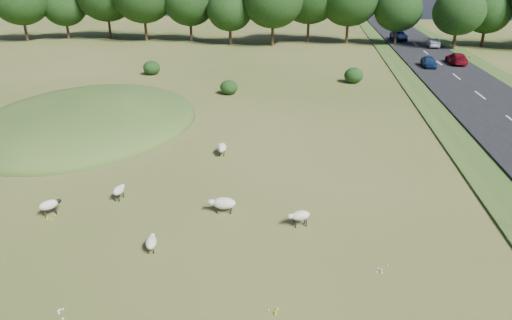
{
  "coord_description": "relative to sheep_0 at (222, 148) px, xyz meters",
  "views": [
    {
      "loc": [
        5.15,
        -19.2,
        10.69
      ],
      "look_at": [
        2.0,
        4.0,
        1.0
      ],
      "focal_mm": 32.0,
      "sensor_mm": 36.0,
      "label": 1
    }
  ],
  "objects": [
    {
      "name": "treeline",
      "position": [
        -0.48,
        48.46,
        6.1
      ],
      "size": [
        96.28,
        14.66,
        11.7
      ],
      "color": "black",
      "rests_on": "ground"
    },
    {
      "name": "shrubs",
      "position": [
        -1.4,
        20.45,
        0.29
      ],
      "size": [
        24.03,
        9.28,
        1.59
      ],
      "color": "black",
      "rests_on": "ground"
    },
    {
      "name": "sheep_5",
      "position": [
        -0.72,
        -10.83,
        -0.09
      ],
      "size": [
        0.63,
        1.07,
        0.59
      ],
      "rotation": [
        0.0,
        0.0,
        1.8
      ],
      "color": "beige",
      "rests_on": "ground"
    },
    {
      "name": "sheep_4",
      "position": [
        5.26,
        -8.09,
        0.07
      ],
      "size": [
        1.1,
        0.77,
        0.77
      ],
      "rotation": [
        0.0,
        0.0,
        3.54
      ],
      "color": "beige",
      "rests_on": "ground"
    },
    {
      "name": "sheep_1",
      "position": [
        -6.48,
        -8.65,
        0.07
      ],
      "size": [
        0.92,
        1.04,
        0.77
      ],
      "rotation": [
        0.0,
        0.0,
        0.9
      ],
      "color": "beige",
      "rests_on": "ground"
    },
    {
      "name": "sheep_0",
      "position": [
        0.0,
        0.0,
        0.0
      ],
      "size": [
        0.71,
        1.32,
        0.74
      ],
      "rotation": [
        0.0,
        0.0,
        4.87
      ],
      "color": "beige",
      "rests_on": "ground"
    },
    {
      "name": "car_4",
      "position": [
        18.68,
        53.52,
        0.5
      ],
      "size": [
        2.37,
        5.15,
        1.43
      ],
      "primitive_type": "imported",
      "color": "navy",
      "rests_on": "road"
    },
    {
      "name": "car_5",
      "position": [
        18.68,
        30.2,
        0.4
      ],
      "size": [
        1.44,
        3.58,
        1.22
      ],
      "primitive_type": "imported",
      "color": "navy",
      "rests_on": "road"
    },
    {
      "name": "ground",
      "position": [
        0.58,
        13.03,
        -0.47
      ],
      "size": [
        160.0,
        160.0,
        0.0
      ],
      "primitive_type": "plane",
      "color": "#42571B",
      "rests_on": "ground"
    },
    {
      "name": "sheep_3",
      "position": [
        1.59,
        -7.29,
        0.02
      ],
      "size": [
        1.36,
        0.67,
        0.77
      ],
      "rotation": [
        0.0,
        0.0,
        3.22
      ],
      "color": "beige",
      "rests_on": "ground"
    },
    {
      "name": "car_0",
      "position": [
        22.48,
        32.72,
        0.44
      ],
      "size": [
        1.84,
        4.52,
        1.31
      ],
      "primitive_type": "imported",
      "rotation": [
        0.0,
        0.0,
        3.14
      ],
      "color": "maroon",
      "rests_on": "road"
    },
    {
      "name": "mound",
      "position": [
        -11.42,
        5.03,
        -0.47
      ],
      "size": [
        16.0,
        20.0,
        4.0
      ],
      "primitive_type": "ellipsoid",
      "color": "#33561E",
      "rests_on": "ground"
    },
    {
      "name": "sheep_2",
      "position": [
        -3.9,
        -6.67,
        0.04
      ],
      "size": [
        0.48,
        1.01,
        0.73
      ],
      "rotation": [
        0.0,
        0.0,
        1.52
      ],
      "color": "beige",
      "rests_on": "ground"
    },
    {
      "name": "car_3",
      "position": [
        22.48,
        46.09,
        0.44
      ],
      "size": [
        1.38,
        3.95,
        1.3
      ],
      "primitive_type": "imported",
      "rotation": [
        0.0,
        0.0,
        3.14
      ],
      "color": "silver",
      "rests_on": "road"
    },
    {
      "name": "road",
      "position": [
        20.58,
        23.03,
        -0.34
      ],
      "size": [
        8.0,
        150.0,
        0.25
      ],
      "primitive_type": "cube",
      "color": "black",
      "rests_on": "ground"
    }
  ]
}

